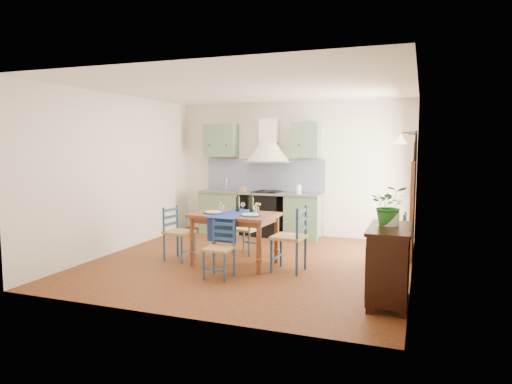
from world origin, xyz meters
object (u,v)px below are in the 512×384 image
potted_plant (390,205)px  chair_near (220,249)px  sideboard (389,262)px  dining_table (235,220)px

potted_plant → chair_near: bearing=176.6°
chair_near → sideboard: size_ratio=0.78×
sideboard → potted_plant: (-0.02, 0.12, 0.67)m
potted_plant → sideboard: bearing=-81.7°
chair_near → sideboard: sideboard is taller
sideboard → potted_plant: 0.68m
dining_table → sideboard: (2.42, -0.98, -0.22)m
dining_table → potted_plant: (2.41, -0.86, 0.45)m
chair_near → dining_table: bearing=95.3°
dining_table → potted_plant: 2.59m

